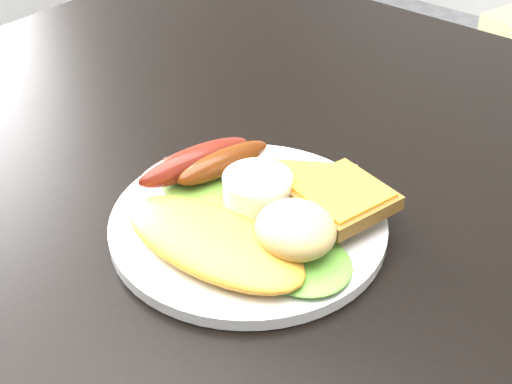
# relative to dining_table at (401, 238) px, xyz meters

# --- Properties ---
(dining_table) EXTENTS (1.20, 0.80, 0.04)m
(dining_table) POSITION_rel_dining_table_xyz_m (0.00, 0.00, 0.00)
(dining_table) COLOR black
(dining_table) RESTS_ON ground
(plate) EXTENTS (0.22, 0.22, 0.01)m
(plate) POSITION_rel_dining_table_xyz_m (-0.09, -0.09, 0.03)
(plate) COLOR white
(plate) RESTS_ON dining_table
(lettuce_left) EXTENTS (0.10, 0.10, 0.01)m
(lettuce_left) POSITION_rel_dining_table_xyz_m (-0.15, -0.08, 0.04)
(lettuce_left) COLOR olive
(lettuce_left) RESTS_ON plate
(lettuce_right) EXTENTS (0.10, 0.09, 0.01)m
(lettuce_right) POSITION_rel_dining_table_xyz_m (-0.02, -0.11, 0.04)
(lettuce_right) COLOR green
(lettuce_right) RESTS_ON plate
(omelette) EXTENTS (0.16, 0.08, 0.02)m
(omelette) POSITION_rel_dining_table_xyz_m (-0.08, -0.14, 0.04)
(omelette) COLOR yellow
(omelette) RESTS_ON plate
(sausage_a) EXTENTS (0.05, 0.11, 0.03)m
(sausage_a) POSITION_rel_dining_table_xyz_m (-0.16, -0.08, 0.05)
(sausage_a) COLOR maroon
(sausage_a) RESTS_ON lettuce_left
(sausage_b) EXTENTS (0.04, 0.10, 0.02)m
(sausage_b) POSITION_rel_dining_table_xyz_m (-0.14, -0.07, 0.05)
(sausage_b) COLOR #5E220E
(sausage_b) RESTS_ON lettuce_left
(ramekin) EXTENTS (0.07, 0.07, 0.03)m
(ramekin) POSITION_rel_dining_table_xyz_m (-0.09, -0.08, 0.05)
(ramekin) COLOR white
(ramekin) RESTS_ON plate
(toast_a) EXTENTS (0.11, 0.11, 0.01)m
(toast_a) POSITION_rel_dining_table_xyz_m (-0.07, -0.04, 0.04)
(toast_a) COLOR olive
(toast_a) RESTS_ON plate
(toast_b) EXTENTS (0.08, 0.08, 0.01)m
(toast_b) POSITION_rel_dining_table_xyz_m (-0.03, -0.04, 0.05)
(toast_b) COLOR olive
(toast_b) RESTS_ON toast_a
(potato_salad) EXTENTS (0.08, 0.08, 0.03)m
(potato_salad) POSITION_rel_dining_table_xyz_m (-0.04, -0.10, 0.06)
(potato_salad) COLOR beige
(potato_salad) RESTS_ON lettuce_right
(fork) EXTENTS (0.14, 0.05, 0.00)m
(fork) POSITION_rel_dining_table_xyz_m (-0.13, -0.09, 0.03)
(fork) COLOR #ADAFB7
(fork) RESTS_ON plate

